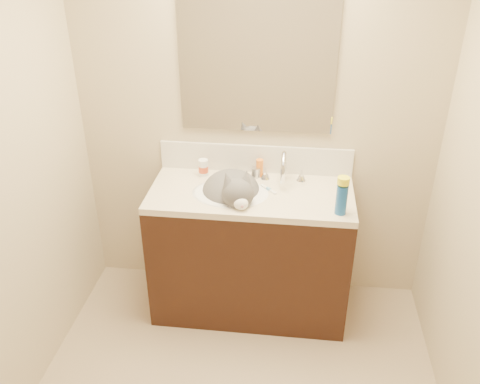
% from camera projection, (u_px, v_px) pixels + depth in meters
% --- Properties ---
extents(room_shell, '(2.24, 2.54, 2.52)m').
position_uv_depth(room_shell, '(226.00, 169.00, 1.83)').
color(room_shell, '#BCAA8B').
rests_on(room_shell, ground).
extents(vanity_cabinet, '(1.20, 0.55, 0.82)m').
position_uv_depth(vanity_cabinet, '(250.00, 254.00, 3.20)').
color(vanity_cabinet, black).
rests_on(vanity_cabinet, ground).
extents(counter_slab, '(1.20, 0.55, 0.04)m').
position_uv_depth(counter_slab, '(251.00, 194.00, 2.99)').
color(counter_slab, beige).
rests_on(counter_slab, vanity_cabinet).
extents(basin, '(0.45, 0.36, 0.14)m').
position_uv_depth(basin, '(230.00, 203.00, 3.00)').
color(basin, white).
rests_on(basin, vanity_cabinet).
extents(faucet, '(0.28, 0.20, 0.21)m').
position_uv_depth(faucet, '(283.00, 170.00, 3.04)').
color(faucet, silver).
rests_on(faucet, counter_slab).
extents(cat, '(0.49, 0.53, 0.36)m').
position_uv_depth(cat, '(233.00, 193.00, 2.99)').
color(cat, '#4C4A4C').
rests_on(cat, basin).
extents(backsplash, '(1.20, 0.02, 0.18)m').
position_uv_depth(backsplash, '(255.00, 159.00, 3.17)').
color(backsplash, silver).
rests_on(backsplash, counter_slab).
extents(mirror, '(0.90, 0.02, 0.80)m').
position_uv_depth(mirror, '(257.00, 65.00, 2.88)').
color(mirror, white).
rests_on(mirror, room_shell).
extents(pill_bottle, '(0.07, 0.07, 0.11)m').
position_uv_depth(pill_bottle, '(203.00, 168.00, 3.14)').
color(pill_bottle, white).
rests_on(pill_bottle, counter_slab).
extents(pill_label, '(0.07, 0.07, 0.04)m').
position_uv_depth(pill_label, '(203.00, 169.00, 3.14)').
color(pill_label, '#D44923').
rests_on(pill_label, pill_bottle).
extents(silver_jar, '(0.06, 0.06, 0.06)m').
position_uv_depth(silver_jar, '(256.00, 172.00, 3.13)').
color(silver_jar, '#B7B7BC').
rests_on(silver_jar, counter_slab).
extents(amber_bottle, '(0.06, 0.06, 0.11)m').
position_uv_depth(amber_bottle, '(260.00, 168.00, 3.13)').
color(amber_bottle, orange).
rests_on(amber_bottle, counter_slab).
extents(toothbrush, '(0.10, 0.11, 0.01)m').
position_uv_depth(toothbrush, '(268.00, 189.00, 3.00)').
color(toothbrush, white).
rests_on(toothbrush, counter_slab).
extents(toothbrush_head, '(0.03, 0.03, 0.01)m').
position_uv_depth(toothbrush_head, '(268.00, 189.00, 3.00)').
color(toothbrush_head, '#609BCD').
rests_on(toothbrush_head, counter_slab).
extents(spray_can, '(0.07, 0.07, 0.17)m').
position_uv_depth(spray_can, '(341.00, 200.00, 2.73)').
color(spray_can, '#164D9D').
rests_on(spray_can, counter_slab).
extents(spray_cap, '(0.07, 0.07, 0.04)m').
position_uv_depth(spray_cap, '(344.00, 181.00, 2.67)').
color(spray_cap, yellow).
rests_on(spray_cap, spray_can).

